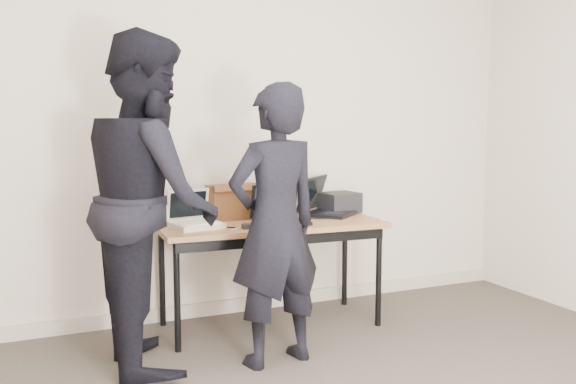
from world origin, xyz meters
TOP-DOWN VIEW (x-y plane):
  - room at (0.00, 0.00)m, footprint 4.60×4.60m
  - desk at (0.08, 1.84)m, footprint 1.53×0.73m
  - laptop_beige at (-0.44, 1.86)m, footprint 0.34×0.33m
  - laptop_center at (0.12, 1.79)m, footprint 0.34×0.33m
  - laptop_right at (0.58, 2.00)m, footprint 0.52×0.51m
  - leather_satchel at (-0.10, 2.07)m, footprint 0.38×0.21m
  - tissue at (-0.07, 2.07)m, footprint 0.15×0.12m
  - equipment_box at (0.71, 2.03)m, footprint 0.29×0.25m
  - power_brick at (-0.14, 1.67)m, footprint 0.09×0.06m
  - cables at (0.12, 1.84)m, footprint 1.15×0.44m
  - person_typist at (-0.15, 1.23)m, footprint 0.65×0.49m
  - person_observer at (-0.79, 1.54)m, footprint 0.77×0.96m
  - baseboard at (0.00, 2.23)m, footprint 4.50×0.03m

SIDE VIEW (x-z plane):
  - baseboard at x=0.00m, z-range 0.00..0.10m
  - desk at x=0.08m, z-range 0.30..1.02m
  - cables at x=0.12m, z-range 0.72..0.73m
  - power_brick at x=-0.14m, z-range 0.72..0.75m
  - laptop_beige at x=-0.44m, z-range 0.65..0.89m
  - laptop_center at x=0.12m, z-range 0.65..0.90m
  - laptop_right at x=0.58m, z-range 0.65..0.92m
  - equipment_box at x=0.71m, z-range 0.72..0.87m
  - person_typist at x=-0.15m, z-range 0.00..1.62m
  - leather_satchel at x=-0.10m, z-range 0.72..0.97m
  - person_observer at x=-0.79m, z-range 0.00..1.90m
  - tissue at x=-0.07m, z-range 0.97..1.04m
  - room at x=0.00m, z-range -0.05..2.75m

